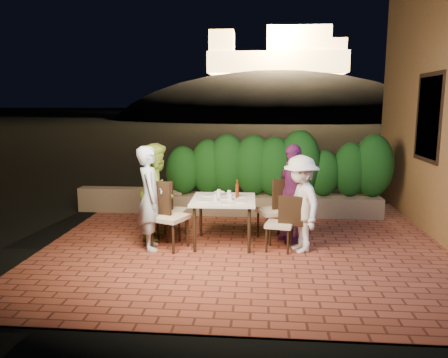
# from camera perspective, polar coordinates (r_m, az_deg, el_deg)

# --- Properties ---
(ground) EXTENTS (400.00, 400.00, 0.00)m
(ground) POSITION_cam_1_polar(r_m,az_deg,el_deg) (6.82, 5.57, -9.58)
(ground) COLOR black
(ground) RESTS_ON ground
(terrace_floor) EXTENTS (7.00, 6.00, 0.15)m
(terrace_floor) POSITION_cam_1_polar(r_m,az_deg,el_deg) (7.31, 5.52, -8.69)
(terrace_floor) COLOR brown
(terrace_floor) RESTS_ON ground
(window_pane) EXTENTS (0.08, 1.00, 1.40)m
(window_pane) POSITION_cam_1_polar(r_m,az_deg,el_deg) (8.46, 25.34, 7.27)
(window_pane) COLOR black
(window_pane) RESTS_ON building_wall
(window_frame) EXTENTS (0.06, 1.15, 1.55)m
(window_frame) POSITION_cam_1_polar(r_m,az_deg,el_deg) (8.45, 25.28, 7.27)
(window_frame) COLOR black
(window_frame) RESTS_ON building_wall
(planter) EXTENTS (4.20, 0.55, 0.40)m
(planter) POSITION_cam_1_polar(r_m,az_deg,el_deg) (8.97, 6.72, -3.37)
(planter) COLOR #75634A
(planter) RESTS_ON ground
(hedge) EXTENTS (4.00, 0.70, 1.10)m
(hedge) POSITION_cam_1_polar(r_m,az_deg,el_deg) (8.83, 6.82, 1.37)
(hedge) COLOR #124012
(hedge) RESTS_ON planter
(parapet) EXTENTS (2.20, 0.30, 0.50)m
(parapet) POSITION_cam_1_polar(r_m,az_deg,el_deg) (9.35, -11.99, -2.67)
(parapet) COLOR #75634A
(parapet) RESTS_ON ground
(hill) EXTENTS (52.00, 40.00, 22.00)m
(hill) POSITION_cam_1_polar(r_m,az_deg,el_deg) (66.76, 6.69, 4.45)
(hill) COLOR black
(hill) RESTS_ON ground
(fortress) EXTENTS (26.00, 8.00, 8.00)m
(fortress) POSITION_cam_1_polar(r_m,az_deg,el_deg) (66.97, 6.95, 16.89)
(fortress) COLOR #FFCC7A
(fortress) RESTS_ON hill
(dining_table) EXTENTS (1.03, 1.03, 0.75)m
(dining_table) POSITION_cam_1_polar(r_m,az_deg,el_deg) (7.03, -0.07, -5.57)
(dining_table) COLOR white
(dining_table) RESTS_ON ground
(plate_nw) EXTENTS (0.23, 0.23, 0.01)m
(plate_nw) POSITION_cam_1_polar(r_m,az_deg,el_deg) (6.78, -2.69, -2.83)
(plate_nw) COLOR white
(plate_nw) RESTS_ON dining_table
(plate_sw) EXTENTS (0.23, 0.23, 0.01)m
(plate_sw) POSITION_cam_1_polar(r_m,az_deg,el_deg) (7.18, -2.05, -2.11)
(plate_sw) COLOR white
(plate_sw) RESTS_ON dining_table
(plate_ne) EXTENTS (0.23, 0.23, 0.01)m
(plate_ne) POSITION_cam_1_polar(r_m,az_deg,el_deg) (6.73, 2.25, -2.93)
(plate_ne) COLOR white
(plate_ne) RESTS_ON dining_table
(plate_se) EXTENTS (0.23, 0.23, 0.01)m
(plate_se) POSITION_cam_1_polar(r_m,az_deg,el_deg) (7.10, 2.03, -2.25)
(plate_se) COLOR white
(plate_se) RESTS_ON dining_table
(plate_centre) EXTENTS (0.23, 0.23, 0.01)m
(plate_centre) POSITION_cam_1_polar(r_m,az_deg,el_deg) (6.96, 0.20, -2.49)
(plate_centre) COLOR white
(plate_centre) RESTS_ON dining_table
(plate_front) EXTENTS (0.23, 0.23, 0.01)m
(plate_front) POSITION_cam_1_polar(r_m,az_deg,el_deg) (6.61, 0.49, -3.16)
(plate_front) COLOR white
(plate_front) RESTS_ON dining_table
(glass_nw) EXTENTS (0.06, 0.06, 0.11)m
(glass_nw) POSITION_cam_1_polar(r_m,az_deg,el_deg) (6.77, -1.14, -2.43)
(glass_nw) COLOR silver
(glass_nw) RESTS_ON dining_table
(glass_sw) EXTENTS (0.07, 0.07, 0.11)m
(glass_sw) POSITION_cam_1_polar(r_m,az_deg,el_deg) (7.11, -0.69, -1.81)
(glass_sw) COLOR silver
(glass_sw) RESTS_ON dining_table
(glass_ne) EXTENTS (0.06, 0.06, 0.11)m
(glass_ne) POSITION_cam_1_polar(r_m,az_deg,el_deg) (6.82, 0.83, -2.33)
(glass_ne) COLOR silver
(glass_ne) RESTS_ON dining_table
(glass_se) EXTENTS (0.06, 0.06, 0.11)m
(glass_se) POSITION_cam_1_polar(r_m,az_deg,el_deg) (7.06, 0.68, -1.92)
(glass_se) COLOR silver
(glass_se) RESTS_ON dining_table
(beer_bottle) EXTENTS (0.06, 0.06, 0.30)m
(beer_bottle) POSITION_cam_1_polar(r_m,az_deg,el_deg) (6.98, 1.73, -1.28)
(beer_bottle) COLOR #52200D
(beer_bottle) RESTS_ON dining_table
(bowl) EXTENTS (0.23, 0.23, 0.04)m
(bowl) POSITION_cam_1_polar(r_m,az_deg,el_deg) (7.26, -0.57, -1.85)
(bowl) COLOR white
(bowl) RESTS_ON dining_table
(chair_left_front) EXTENTS (0.64, 0.64, 1.05)m
(chair_left_front) POSITION_cam_1_polar(r_m,az_deg,el_deg) (6.84, -7.12, -4.79)
(chair_left_front) COLOR black
(chair_left_front) RESTS_ON ground
(chair_left_back) EXTENTS (0.49, 0.49, 0.96)m
(chair_left_back) POSITION_cam_1_polar(r_m,az_deg,el_deg) (7.38, -6.83, -4.03)
(chair_left_back) COLOR black
(chair_left_back) RESTS_ON ground
(chair_right_front) EXTENTS (0.47, 0.47, 0.86)m
(chair_right_front) POSITION_cam_1_polar(r_m,az_deg,el_deg) (6.78, 7.22, -5.74)
(chair_right_front) COLOR black
(chair_right_front) RESTS_ON ground
(chair_right_back) EXTENTS (0.62, 0.62, 1.02)m
(chair_right_back) POSITION_cam_1_polar(r_m,az_deg,el_deg) (7.27, 6.50, -4.02)
(chair_right_back) COLOR black
(chair_right_back) RESTS_ON ground
(diner_blue) EXTENTS (0.54, 0.68, 1.61)m
(diner_blue) POSITION_cam_1_polar(r_m,az_deg,el_deg) (6.81, -9.65, -2.47)
(diner_blue) COLOR silver
(diner_blue) RESTS_ON ground
(diner_green) EXTENTS (0.64, 0.80, 1.60)m
(diner_green) POSITION_cam_1_polar(r_m,az_deg,el_deg) (7.38, -8.63, -1.55)
(diner_green) COLOR #98C03C
(diner_green) RESTS_ON ground
(diner_white) EXTENTS (0.85, 1.09, 1.48)m
(diner_white) POSITION_cam_1_polar(r_m,az_deg,el_deg) (6.72, 9.95, -3.22)
(diner_white) COLOR silver
(diner_white) RESTS_ON ground
(diner_purple) EXTENTS (0.76, 1.02, 1.61)m
(diner_purple) POSITION_cam_1_polar(r_m,az_deg,el_deg) (7.19, 8.95, -1.83)
(diner_purple) COLOR #65215E
(diner_purple) RESTS_ON ground
(parapet_lamp) EXTENTS (0.10, 0.10, 0.14)m
(parapet_lamp) POSITION_cam_1_polar(r_m,az_deg,el_deg) (9.16, -9.23, -0.79)
(parapet_lamp) COLOR orange
(parapet_lamp) RESTS_ON parapet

